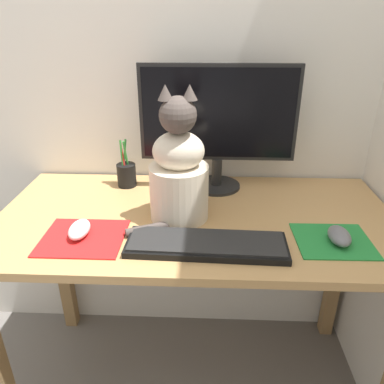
% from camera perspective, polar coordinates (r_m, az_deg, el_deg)
% --- Properties ---
extents(ground_plane, '(12.00, 12.00, 0.00)m').
position_cam_1_polar(ground_plane, '(1.66, 0.44, -26.41)').
color(ground_plane, slate).
extents(wall_back, '(7.00, 0.04, 2.50)m').
position_cam_1_polar(wall_back, '(1.36, 1.19, 23.24)').
color(wall_back, silver).
rests_on(wall_back, ground_plane).
extents(desk, '(1.24, 0.62, 0.74)m').
position_cam_1_polar(desk, '(1.23, 0.54, -8.11)').
color(desk, tan).
rests_on(desk, ground_plane).
extents(monitor, '(0.53, 0.17, 0.43)m').
position_cam_1_polar(monitor, '(1.28, 4.02, 10.73)').
color(monitor, black).
rests_on(monitor, desk).
extents(keyboard, '(0.43, 0.15, 0.02)m').
position_cam_1_polar(keyboard, '(1.01, 2.22, -7.94)').
color(keyboard, black).
rests_on(keyboard, desk).
extents(mousepad_left, '(0.23, 0.20, 0.00)m').
position_cam_1_polar(mousepad_left, '(1.10, -16.24, -6.69)').
color(mousepad_left, red).
rests_on(mousepad_left, desk).
extents(mousepad_right, '(0.21, 0.18, 0.00)m').
position_cam_1_polar(mousepad_right, '(1.11, 20.69, -6.97)').
color(mousepad_right, '#238438').
rests_on(mousepad_right, desk).
extents(computer_mouse_left, '(0.06, 0.10, 0.04)m').
position_cam_1_polar(computer_mouse_left, '(1.10, -16.79, -5.48)').
color(computer_mouse_left, white).
rests_on(computer_mouse_left, mousepad_left).
extents(computer_mouse_right, '(0.06, 0.10, 0.04)m').
position_cam_1_polar(computer_mouse_right, '(1.10, 21.53, -6.24)').
color(computer_mouse_right, slate).
rests_on(computer_mouse_right, mousepad_right).
extents(cat, '(0.24, 0.23, 0.40)m').
position_cam_1_polar(cat, '(1.09, -2.06, 3.04)').
color(cat, beige).
rests_on(cat, desk).
extents(pen_cup, '(0.07, 0.07, 0.17)m').
position_cam_1_polar(pen_cup, '(1.37, -9.95, 2.71)').
color(pen_cup, black).
rests_on(pen_cup, desk).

